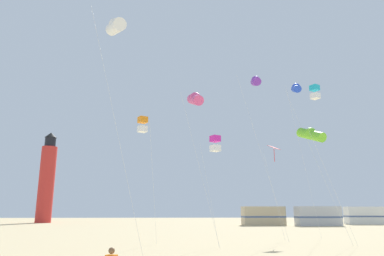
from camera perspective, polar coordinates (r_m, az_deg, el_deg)
kite_tube_lime at (r=26.47m, az=18.87°, el=-0.99°), size 3.13×3.39×8.29m
kite_tube_white at (r=20.46m, az=-12.37°, el=15.91°), size 2.90×3.32×12.86m
kite_tube_rainbow at (r=24.36m, az=0.52°, el=4.73°), size 2.48×2.73×10.51m
kite_box_orange at (r=25.91m, az=-8.07°, el=0.55°), size 1.61×1.81×9.00m
kite_box_magenta at (r=25.17m, az=3.82°, el=-2.57°), size 1.53×1.53×7.52m
kite_box_cyan at (r=29.97m, az=19.45°, el=5.52°), size 3.24×3.08×12.14m
kite_tube_blue at (r=34.49m, az=16.66°, el=6.21°), size 2.03×2.59×14.15m
kite_tube_violet at (r=31.31m, az=10.38°, el=7.49°), size 3.45×3.24×13.97m
kite_diamond_scarlet at (r=30.23m, az=13.24°, el=-3.62°), size 1.66×1.66×7.63m
lighthouse_distant at (r=71.16m, az=-22.64°, el=-7.76°), size 2.80×2.80×16.80m
rv_van_tan at (r=56.05m, az=11.57°, el=-13.90°), size 6.60×2.81×2.80m
rv_van_silver at (r=56.15m, az=19.88°, el=-13.39°), size 6.54×2.62×2.80m
rv_van_white at (r=65.15m, az=26.55°, el=-12.68°), size 6.59×2.78×2.80m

